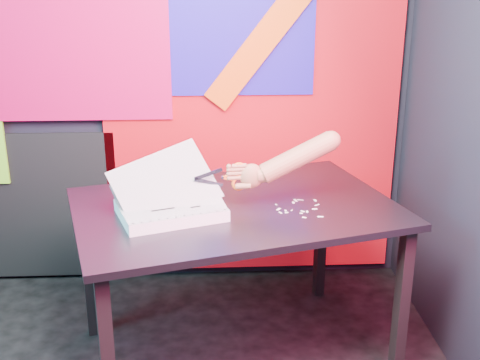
{
  "coord_description": "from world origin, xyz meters",
  "views": [
    {
      "loc": [
        0.42,
        -1.71,
        1.69
      ],
      "look_at": [
        0.55,
        0.66,
        0.87
      ],
      "focal_mm": 45.0,
      "sensor_mm": 36.0,
      "label": 1
    }
  ],
  "objects": [
    {
      "name": "backdrop",
      "position": [
        0.06,
        1.46,
        0.96
      ],
      "size": [
        2.88,
        0.05,
        2.08
      ],
      "color": "red",
      "rests_on": "ground"
    },
    {
      "name": "work_table",
      "position": [
        0.53,
        0.68,
        0.67
      ],
      "size": [
        1.54,
        1.23,
        0.75
      ],
      "rotation": [
        0.0,
        0.0,
        0.27
      ],
      "color": "black",
      "rests_on": "ground"
    },
    {
      "name": "printout_stack",
      "position": [
        0.26,
        0.58,
        0.78
      ],
      "size": [
        0.5,
        0.42,
        0.31
      ],
      "rotation": [
        0.0,
        0.0,
        0.33
      ],
      "color": "silver",
      "rests_on": "work_table"
    },
    {
      "name": "hand_forearm",
      "position": [
        0.75,
        0.67,
        0.95
      ],
      "size": [
        0.47,
        0.12,
        0.23
      ],
      "rotation": [
        0.0,
        0.0,
        0.11
      ],
      "color": "#89603D",
      "rests_on": "work_table"
    },
    {
      "name": "paper_clippings",
      "position": [
        0.8,
        0.63,
        0.75
      ],
      "size": [
        0.19,
        0.21,
        0.0
      ],
      "color": "white",
      "rests_on": "work_table"
    },
    {
      "name": "room",
      "position": [
        0.0,
        0.0,
        1.35
      ],
      "size": [
        3.01,
        3.01,
        2.71
      ],
      "color": "black",
      "rests_on": "ground"
    },
    {
      "name": "scissors",
      "position": [
        0.53,
        0.65,
        0.89
      ],
      "size": [
        0.22,
        0.03,
        0.12
      ],
      "rotation": [
        0.0,
        0.0,
        0.11
      ],
      "color": "#9095AC",
      "rests_on": "printout_stack"
    }
  ]
}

